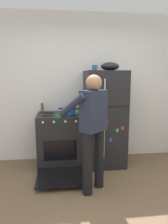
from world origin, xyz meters
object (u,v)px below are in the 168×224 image
red_pot (69,111)px  mixing_bowl (110,66)px  refrigerator (104,118)px  stove_range (60,141)px  person_cook (91,123)px  pepper_mill (42,108)px  coffee_mug (95,68)px

red_pot → mixing_bowl: size_ratio=1.11×
red_pot → refrigerator: bearing=4.5°
red_pot → stove_range: bearing=168.7°
person_cook → pepper_mill: bearing=124.0°
person_cook → pepper_mill: person_cook is taller
stove_range → red_pot: 0.56m
red_pot → mixing_bowl: 1.03m
refrigerator → pepper_mill: size_ratio=10.28×
coffee_mug → pepper_mill: 1.16m
pepper_mill → mixing_bowl: size_ratio=0.51×
refrigerator → person_cook: size_ratio=1.04×
stove_range → mixing_bowl: mixing_bowl is taller
person_cook → red_pot: 0.86m
refrigerator → coffee_mug: size_ratio=14.87×
red_pot → coffee_mug: bearing=12.3°
stove_range → person_cook: person_cook is taller
coffee_mug → person_cook: bearing=-102.2°
stove_range → refrigerator: bearing=1.3°
stove_range → person_cook: size_ratio=0.77×
stove_range → person_cook: 1.07m
pepper_mill → stove_range: bearing=-36.0°
person_cook → coffee_mug: bearing=77.8°
coffee_mug → pepper_mill: coffee_mug is taller
stove_range → mixing_bowl: 1.55m
refrigerator → coffee_mug: coffee_mug is taller
refrigerator → red_pot: size_ratio=4.74×
coffee_mug → stove_range: bearing=-173.7°
stove_range → mixing_bowl: (0.87, 0.02, 1.28)m
person_cook → mixing_bowl: mixing_bowl is taller
stove_range → coffee_mug: size_ratio=11.02×
refrigerator → pepper_mill: refrigerator is taller
refrigerator → red_pot: 0.66m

